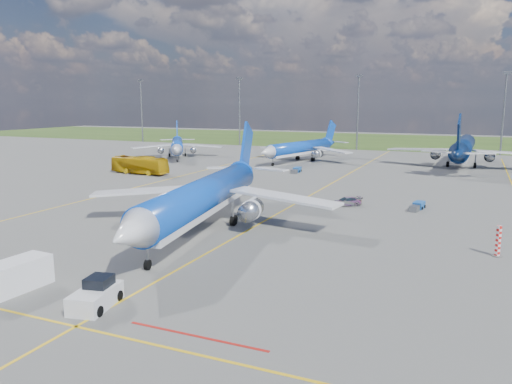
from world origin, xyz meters
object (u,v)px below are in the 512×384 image
at_px(pushback_tug, 96,295).
at_px(baggage_tug_c, 296,170).
at_px(warning_post, 498,241).
at_px(service_car_b, 225,180).
at_px(service_car_a, 213,194).
at_px(service_van, 15,276).
at_px(baggage_tug_w, 417,206).
at_px(bg_jet_n, 462,166).
at_px(apron_bus, 140,165).
at_px(main_airliner, 204,230).
at_px(bg_jet_nw, 177,157).
at_px(service_car_c, 347,201).
at_px(bg_jet_nnw, 300,161).

xyz_separation_m(pushback_tug, baggage_tug_c, (-9.57, 71.65, -0.37)).
distance_m(warning_post, service_car_b, 51.95).
bearing_deg(service_car_a, service_van, -117.64).
bearing_deg(baggage_tug_w, service_van, -111.23).
relative_size(bg_jet_n, apron_bus, 3.53).
bearing_deg(service_car_b, main_airliner, -134.47).
bearing_deg(service_car_b, apron_bus, 102.17).
bearing_deg(service_van, apron_bus, 121.75).
bearing_deg(service_car_b, bg_jet_nw, 65.91).
bearing_deg(bg_jet_nw, bg_jet_n, -23.04).
xyz_separation_m(service_van, service_car_b, (-8.67, 52.98, -0.57)).
xyz_separation_m(service_van, service_car_a, (-3.89, 39.69, -0.52)).
xyz_separation_m(warning_post, service_car_c, (-18.87, 17.58, -0.87)).
bearing_deg(bg_jet_nnw, baggage_tug_w, -42.34).
xyz_separation_m(bg_jet_nnw, main_airliner, (11.51, -68.84, 0.00)).
xyz_separation_m(pushback_tug, baggage_tug_w, (17.72, 43.76, -0.39)).
height_order(warning_post, main_airliner, main_airliner).
xyz_separation_m(bg_jet_nw, baggage_tug_c, (38.52, -14.68, 0.47)).
bearing_deg(service_car_c, service_car_a, -118.66).
bearing_deg(apron_bus, warning_post, -111.24).
height_order(bg_jet_n, service_van, bg_jet_n).
xyz_separation_m(bg_jet_nw, service_car_a, (36.25, -46.72, 0.67)).
distance_m(apron_bus, service_car_b, 22.19).
distance_m(bg_jet_n, main_airliner, 79.50).
distance_m(pushback_tug, baggage_tug_c, 72.29).
height_order(bg_jet_n, baggage_tug_w, bg_jet_n).
bearing_deg(service_van, bg_jet_n, 76.58).
height_order(bg_jet_nnw, service_car_a, bg_jet_nnw).
xyz_separation_m(service_car_a, baggage_tug_c, (2.28, 32.05, -0.20)).
bearing_deg(warning_post, baggage_tug_w, 116.18).
relative_size(bg_jet_nw, apron_bus, 2.63).
xyz_separation_m(apron_bus, baggage_tug_c, (28.85, 14.72, -1.34)).
xyz_separation_m(bg_jet_n, pushback_tug, (-22.01, -97.60, 0.84)).
height_order(bg_jet_n, main_airliner, bg_jet_n).
bearing_deg(service_van, main_airliner, 83.04).
bearing_deg(service_car_b, service_car_a, -137.56).
bearing_deg(bg_jet_nw, warning_post, -71.50).
bearing_deg(bg_jet_nw, baggage_tug_w, -65.08).
height_order(warning_post, baggage_tug_c, warning_post).
height_order(main_airliner, service_car_b, main_airliner).
bearing_deg(baggage_tug_w, baggage_tug_c, 143.49).
bearing_deg(service_van, service_car_c, 72.82).
xyz_separation_m(bg_jet_n, main_airliner, (-25.76, -75.21, 0.00)).
relative_size(bg_jet_nw, pushback_tug, 5.47).
distance_m(pushback_tug, service_van, 7.97).
bearing_deg(service_car_a, pushback_tug, -106.59).
bearing_deg(pushback_tug, main_airliner, 87.94).
bearing_deg(apron_bus, bg_jet_nw, 23.13).
bearing_deg(apron_bus, service_car_c, -102.44).
xyz_separation_m(bg_jet_nnw, pushback_tug, (15.26, -91.24, 0.84)).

